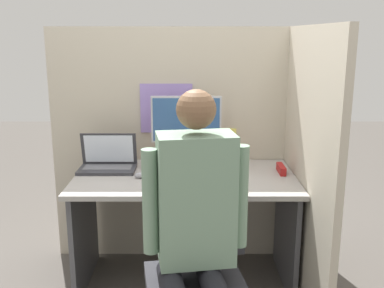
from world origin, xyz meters
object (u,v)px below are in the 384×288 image
(monitor, at_px, (188,124))
(stapler, at_px, (283,169))
(laptop, at_px, (110,163))
(carrot_toy, at_px, (205,184))
(paper_box, at_px, (188,160))
(office_chair, at_px, (201,263))
(person, at_px, (196,223))
(coffee_mug, at_px, (231,161))

(monitor, height_order, stapler, monitor)
(laptop, bearing_deg, carrot_toy, -29.81)
(paper_box, xyz_separation_m, office_chair, (0.07, -0.90, -0.27))
(stapler, relative_size, office_chair, 0.16)
(office_chair, height_order, person, person)
(stapler, relative_size, carrot_toy, 0.98)
(monitor, bearing_deg, laptop, -170.75)
(carrot_toy, xyz_separation_m, office_chair, (-0.03, -0.47, -0.25))
(monitor, distance_m, coffee_mug, 0.38)
(office_chair, bearing_deg, person, -99.17)
(monitor, distance_m, person, 1.08)
(monitor, xyz_separation_m, laptop, (-0.51, -0.08, -0.24))
(carrot_toy, height_order, office_chair, office_chair)
(carrot_toy, bearing_deg, laptop, 150.19)
(carrot_toy, xyz_separation_m, coffee_mug, (0.19, 0.41, 0.02))
(stapler, distance_m, office_chair, 0.96)
(laptop, xyz_separation_m, office_chair, (0.58, -0.82, -0.27))
(laptop, relative_size, person, 0.27)
(person, relative_size, coffee_mug, 16.72)
(monitor, xyz_separation_m, person, (0.05, -1.06, -0.24))
(monitor, height_order, person, person)
(stapler, relative_size, person, 0.12)
(carrot_toy, relative_size, person, 0.12)
(office_chair, relative_size, coffee_mug, 12.03)
(office_chair, bearing_deg, stapler, 54.69)
(monitor, height_order, laptop, monitor)
(stapler, height_order, coffee_mug, coffee_mug)
(person, distance_m, coffee_mug, 1.06)
(paper_box, xyz_separation_m, stapler, (0.61, -0.15, -0.02))
(paper_box, relative_size, stapler, 2.15)
(stapler, height_order, person, person)
(laptop, relative_size, office_chair, 0.37)
(carrot_toy, height_order, person, person)
(coffee_mug, bearing_deg, monitor, 174.74)
(carrot_toy, bearing_deg, monitor, 103.02)
(paper_box, bearing_deg, person, -87.41)
(monitor, bearing_deg, stapler, -13.83)
(carrot_toy, bearing_deg, stapler, 29.29)
(stapler, bearing_deg, monitor, 166.17)
(coffee_mug, bearing_deg, person, -103.18)
(paper_box, bearing_deg, coffee_mug, -4.73)
(person, bearing_deg, carrot_toy, 85.14)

